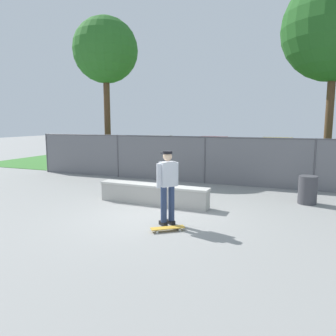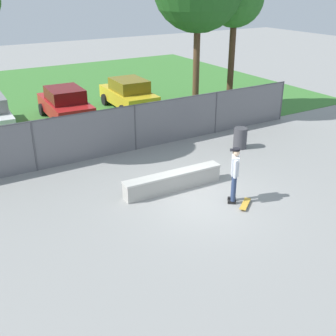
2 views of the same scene
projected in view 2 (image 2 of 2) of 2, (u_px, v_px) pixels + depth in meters
ground_plane at (207, 199)px, 13.44m from camera, size 80.00×80.00×0.00m
grass_strip at (60, 96)px, 25.46m from camera, size 28.47×20.00×0.02m
concrete_ledge at (173, 181)px, 13.96m from camera, size 3.57×0.59×0.62m
skateboarder at (235, 173)px, 12.87m from camera, size 0.43×0.50×1.84m
skateboard at (245, 204)px, 13.02m from camera, size 0.76×0.64×0.09m
chainlink_fence at (135, 126)px, 16.98m from camera, size 16.54×0.07×1.94m
car_red at (65, 104)px, 20.78m from camera, size 2.13×4.26×1.66m
car_yellow at (129, 94)px, 22.62m from camera, size 2.13×4.26×1.66m
trash_bin at (240, 138)px, 17.42m from camera, size 0.56×0.56×0.88m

